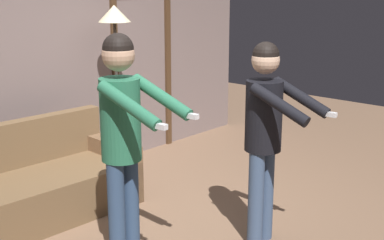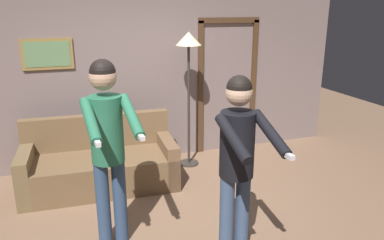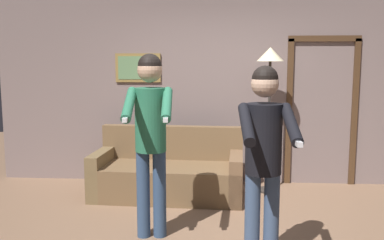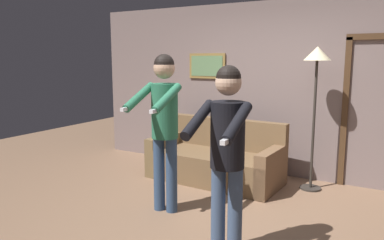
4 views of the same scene
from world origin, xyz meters
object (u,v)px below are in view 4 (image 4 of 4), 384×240
person_standing_left (164,117)px  person_standing_right (227,144)px  couch (216,161)px  torchiere_lamp (317,70)px

person_standing_left → person_standing_right: bearing=-28.7°
couch → torchiere_lamp: size_ratio=1.01×
couch → person_standing_left: (-0.01, -1.32, 0.83)m
couch → person_standing_right: person_standing_right is taller
couch → torchiere_lamp: (1.30, 0.29, 1.34)m
person_standing_left → couch: bearing=89.5°
couch → person_standing_left: 1.56m
person_standing_right → torchiere_lamp: bearing=82.6°
person_standing_right → couch: bearing=118.4°
couch → person_standing_right: (1.02, -1.88, 0.75)m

